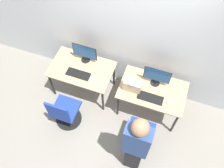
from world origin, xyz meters
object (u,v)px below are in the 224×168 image
keyboard_left (78,74)px  handbag (132,85)px  office_chair_left (65,113)px  monitor_right (157,76)px  mouse_left (92,79)px  monitor_left (85,53)px  mouse_right (169,102)px  office_chair_right (139,136)px  keyboard_right (150,98)px  person_right (136,146)px

keyboard_left → handbag: size_ratio=1.43×
handbag → office_chair_left: bearing=-146.6°
handbag → monitor_right: bearing=36.6°
mouse_left → handbag: handbag is taller
monitor_left → mouse_right: size_ratio=5.02×
monitor_left → mouse_right: (1.63, -0.35, -0.19)m
monitor_right → office_chair_right: (0.01, -0.89, -0.54)m
keyboard_right → office_chair_right: office_chair_right is taller
office_chair_left → monitor_right: size_ratio=1.98×
office_chair_left → mouse_left: bearing=65.0°
monitor_left → mouse_left: 0.48m
mouse_left → office_chair_right: (1.06, -0.59, -0.35)m
mouse_right → keyboard_right: bearing=-175.8°
office_chair_right → keyboard_right: bearing=90.6°
office_chair_left → monitor_left: bearing=88.7°
monitor_left → person_right: person_right is taller
mouse_right → person_right: bearing=-106.9°
office_chair_left → person_right: 1.51m
office_chair_left → keyboard_right: (1.34, 0.60, 0.35)m
office_chair_left → handbag: size_ratio=2.98×
office_chair_left → monitor_right: 1.71m
office_chair_left → mouse_right: office_chair_left is taller
monitor_left → keyboard_left: (0.00, -0.34, -0.20)m
mouse_left → monitor_right: monitor_right is taller
mouse_left → handbag: bearing=3.6°
mouse_right → handbag: 0.65m
keyboard_left → monitor_right: (1.32, 0.28, 0.20)m
monitor_left → office_chair_left: (-0.02, -0.97, -0.54)m
office_chair_right → office_chair_left: bearing=-178.8°
keyboard_left → office_chair_right: 1.50m
monitor_right → keyboard_right: size_ratio=1.05×
mouse_left → office_chair_left: office_chair_left is taller
mouse_right → person_right: person_right is taller
keyboard_left → office_chair_left: 0.72m
mouse_right → handbag: (-0.64, 0.04, 0.10)m
keyboard_right → mouse_right: bearing=4.2°
keyboard_left → keyboard_right: bearing=-1.6°
office_chair_left → keyboard_right: bearing=24.0°
monitor_left → mouse_right: bearing=-12.2°
keyboard_right → handbag: size_ratio=1.43×
office_chair_right → handbag: (-0.35, 0.64, 0.45)m
keyboard_left → person_right: 1.67m
monitor_left → keyboard_right: monitor_left is taller
office_chair_left → keyboard_right: office_chair_left is taller
mouse_left → person_right: person_right is taller
monitor_left → office_chair_right: 1.72m
keyboard_left → keyboard_right: size_ratio=1.00×
mouse_left → mouse_right: bearing=0.1°
monitor_left → mouse_left: monitor_left is taller
office_chair_right → person_right: size_ratio=0.52×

